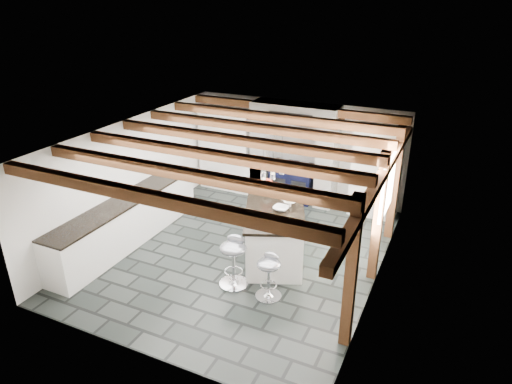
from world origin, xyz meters
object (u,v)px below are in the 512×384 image
at_px(range_cooker, 293,181).
at_px(bar_stool_far, 233,256).
at_px(bar_stool_near, 269,271).
at_px(kitchen_island, 275,231).

height_order(range_cooker, bar_stool_far, range_cooker).
bearing_deg(bar_stool_near, bar_stool_far, -178.87).
bearing_deg(kitchen_island, bar_stool_near, -93.48).
distance_m(kitchen_island, bar_stool_far, 1.20).
relative_size(kitchen_island, bar_stool_near, 2.84).
bearing_deg(range_cooker, kitchen_island, -76.74).
bearing_deg(bar_stool_far, range_cooker, 90.02).
height_order(bar_stool_near, bar_stool_far, bar_stool_far).
relative_size(range_cooker, kitchen_island, 0.45).
xyz_separation_m(range_cooker, kitchen_island, (0.60, -2.53, 0.04)).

